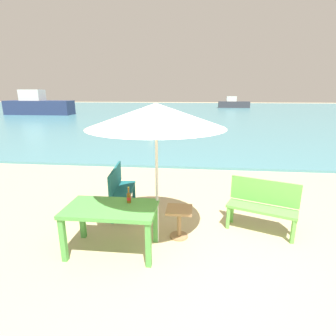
% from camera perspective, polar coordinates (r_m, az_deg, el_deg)
% --- Properties ---
extents(ground_plane, '(120.00, 120.00, 0.00)m').
position_cam_1_polar(ground_plane, '(4.20, 3.84, -19.84)').
color(ground_plane, '#C6B287').
extents(sea_water, '(120.00, 50.00, 0.08)m').
position_cam_1_polar(sea_water, '(33.49, 6.07, 11.95)').
color(sea_water, teal).
rests_on(sea_water, ground_plane).
extents(picnic_table_green, '(1.40, 0.80, 0.76)m').
position_cam_1_polar(picnic_table_green, '(4.25, -12.13, -9.52)').
color(picnic_table_green, '#4C9E47').
rests_on(picnic_table_green, ground_plane).
extents(beer_bottle_amber, '(0.07, 0.07, 0.26)m').
position_cam_1_polar(beer_bottle_amber, '(4.27, -8.43, -6.21)').
color(beer_bottle_amber, brown).
rests_on(beer_bottle_amber, picnic_table_green).
extents(patio_umbrella, '(2.10, 2.10, 2.30)m').
position_cam_1_polar(patio_umbrella, '(4.02, -2.58, 11.16)').
color(patio_umbrella, silver).
rests_on(patio_umbrella, ground_plane).
extents(side_table_wood, '(0.44, 0.44, 0.54)m').
position_cam_1_polar(side_table_wood, '(4.66, 2.40, -10.80)').
color(side_table_wood, '#9E7A51').
rests_on(side_table_wood, ground_plane).
extents(bench_teal_center, '(0.49, 1.23, 0.95)m').
position_cam_1_polar(bench_teal_center, '(5.64, -10.28, -4.06)').
color(bench_teal_center, '#196066').
rests_on(bench_teal_center, ground_plane).
extents(bench_green_left, '(1.25, 0.78, 0.95)m').
position_cam_1_polar(bench_green_left, '(5.08, 19.65, -7.08)').
color(bench_green_left, '#60B24C').
rests_on(bench_green_left, ground_plane).
extents(swimmer_person, '(0.34, 0.34, 0.41)m').
position_cam_1_polar(swimmer_person, '(13.75, -3.76, 6.82)').
color(swimmer_person, tan).
rests_on(swimmer_person, sea_water).
extents(boat_fishing_trawler, '(4.53, 1.23, 1.65)m').
position_cam_1_polar(boat_fishing_trawler, '(41.76, 13.90, 13.27)').
color(boat_fishing_trawler, '#38383F').
rests_on(boat_fishing_trawler, sea_water).
extents(boat_cargo_ship, '(7.01, 1.91, 2.55)m').
position_cam_1_polar(boat_cargo_ship, '(31.81, -26.09, 11.94)').
color(boat_cargo_ship, navy).
rests_on(boat_cargo_ship, sea_water).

